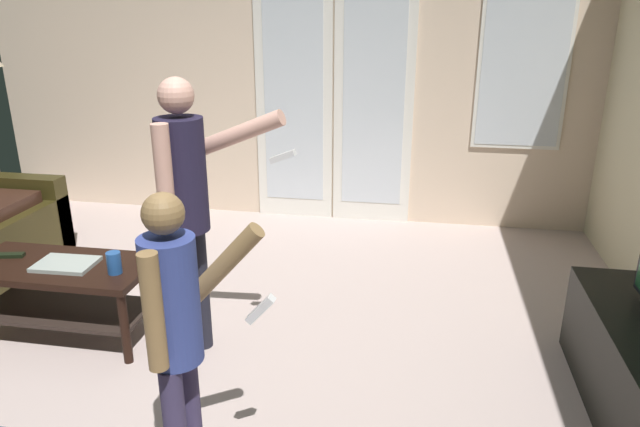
# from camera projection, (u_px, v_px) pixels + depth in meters

# --- Properties ---
(ground_plane) EXTENTS (5.48, 5.34, 0.02)m
(ground_plane) POSITION_uv_depth(u_px,v_px,m) (173.00, 378.00, 3.07)
(ground_plane) COLOR #C3ADA7
(wall_back_with_doors) EXTENTS (5.48, 0.09, 2.78)m
(wall_back_with_doors) POSITION_uv_depth(u_px,v_px,m) (293.00, 68.00, 5.04)
(wall_back_with_doors) COLOR beige
(wall_back_with_doors) RESTS_ON ground_plane
(coffee_table) EXTENTS (1.06, 0.50, 0.46)m
(coffee_table) POSITION_uv_depth(u_px,v_px,m) (61.00, 283.00, 3.36)
(coffee_table) COLOR black
(coffee_table) RESTS_ON ground_plane
(person_adult) EXTENTS (0.70, 0.41, 1.54)m
(person_adult) POSITION_uv_depth(u_px,v_px,m) (187.00, 198.00, 2.96)
(person_adult) COLOR #1F1F2B
(person_adult) RESTS_ON ground_plane
(person_child) EXTENTS (0.45, 0.34, 1.27)m
(person_child) POSITION_uv_depth(u_px,v_px,m) (176.00, 326.00, 2.09)
(person_child) COLOR #393254
(person_child) RESTS_ON ground_plane
(laptop_closed) EXTENTS (0.34, 0.24, 0.02)m
(laptop_closed) POSITION_uv_depth(u_px,v_px,m) (66.00, 264.00, 3.29)
(laptop_closed) COLOR #A9B6AF
(laptop_closed) RESTS_ON coffee_table
(cup_near_edge) EXTENTS (0.08, 0.08, 0.12)m
(cup_near_edge) POSITION_uv_depth(u_px,v_px,m) (114.00, 263.00, 3.18)
(cup_near_edge) COLOR #20509C
(cup_near_edge) RESTS_ON coffee_table
(cup_by_laptop) EXTENTS (0.08, 0.08, 0.09)m
(cup_by_laptop) POSITION_uv_depth(u_px,v_px,m) (143.00, 251.00, 3.38)
(cup_by_laptop) COLOR #2446A0
(cup_by_laptop) RESTS_ON coffee_table
(tv_remote_black) EXTENTS (0.18, 0.09, 0.02)m
(tv_remote_black) POSITION_uv_depth(u_px,v_px,m) (9.00, 255.00, 3.40)
(tv_remote_black) COLOR black
(tv_remote_black) RESTS_ON coffee_table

